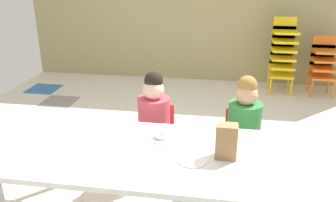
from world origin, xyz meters
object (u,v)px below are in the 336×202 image
kid_chair_orange_stack (323,62)px  craft_table (157,158)px  kid_chair_yellow_stack (283,52)px  paper_plate_near_edge (161,138)px  seated_child_middle_seat (244,121)px  paper_plate_center_table (192,160)px  seated_child_near_camera (154,115)px  donut_powdered_on_plate (161,135)px  paper_bag_brown (226,141)px

kid_chair_orange_stack → craft_table: bearing=-120.2°
craft_table → kid_chair_yellow_stack: kid_chair_yellow_stack is taller
craft_table → kid_chair_orange_stack: bearing=59.8°
paper_plate_near_edge → seated_child_middle_seat: bearing=38.7°
seated_child_middle_seat → paper_plate_center_table: (-0.34, -0.72, 0.05)m
seated_child_near_camera → seated_child_middle_seat: same height
craft_table → donut_powdered_on_plate: donut_powdered_on_plate is taller
seated_child_middle_seat → kid_chair_yellow_stack: size_ratio=0.88×
seated_child_middle_seat → paper_bag_brown: bearing=-102.8°
kid_chair_yellow_stack → paper_plate_center_table: bearing=-107.4°
kid_chair_orange_stack → paper_bag_brown: bearing=-113.7°
seated_child_near_camera → seated_child_middle_seat: size_ratio=1.00×
craft_table → paper_plate_near_edge: bearing=91.3°
seated_child_near_camera → paper_plate_center_table: (0.38, -0.72, 0.05)m
seated_child_near_camera → kid_chair_orange_stack: size_ratio=1.15×
kid_chair_yellow_stack → seated_child_near_camera: bearing=-119.7°
craft_table → paper_plate_center_table: (0.23, -0.07, 0.05)m
craft_table → paper_bag_brown: bearing=0.1°
seated_child_middle_seat → kid_chair_yellow_stack: bearing=75.2°
craft_table → kid_chair_orange_stack: (1.74, 3.00, -0.09)m
kid_chair_orange_stack → paper_bag_brown: size_ratio=3.64×
seated_child_near_camera → paper_plate_center_table: size_ratio=5.10×
paper_plate_center_table → paper_bag_brown: bearing=20.8°
seated_child_middle_seat → kid_chair_yellow_stack: kid_chair_yellow_stack is taller
paper_plate_center_table → kid_chair_yellow_stack: bearing=72.6°
seated_child_near_camera → kid_chair_orange_stack: seated_child_near_camera is taller
kid_chair_yellow_stack → donut_powdered_on_plate: 3.06m
seated_child_near_camera → kid_chair_orange_stack: (1.89, 2.35, -0.10)m
paper_plate_near_edge → seated_child_near_camera: bearing=106.8°
seated_child_middle_seat → paper_bag_brown: 0.68m
kid_chair_orange_stack → paper_plate_center_table: kid_chair_orange_stack is taller
craft_table → paper_plate_center_table: bearing=-17.5°
craft_table → paper_bag_brown: (0.43, 0.00, 0.15)m
kid_chair_yellow_stack → paper_bag_brown: kid_chair_yellow_stack is taller
seated_child_middle_seat → paper_plate_near_edge: size_ratio=5.10×
seated_child_middle_seat → paper_bag_brown: size_ratio=4.17×
paper_plate_near_edge → donut_powdered_on_plate: size_ratio=1.74×
paper_bag_brown → paper_plate_near_edge: paper_bag_brown is taller
kid_chair_orange_stack → donut_powdered_on_plate: size_ratio=7.74×
paper_plate_near_edge → donut_powdered_on_plate: donut_powdered_on_plate is taller
seated_child_middle_seat → kid_chair_orange_stack: bearing=63.5°
craft_table → seated_child_middle_seat: seated_child_middle_seat is taller
kid_chair_orange_stack → paper_plate_center_table: size_ratio=4.44×
seated_child_near_camera → kid_chair_yellow_stack: bearing=60.3°
kid_chair_yellow_stack → paper_plate_near_edge: (-1.20, -2.81, 0.02)m
kid_chair_orange_stack → donut_powdered_on_plate: bearing=-121.9°
kid_chair_orange_stack → paper_bag_brown: (-1.32, -3.00, 0.25)m
craft_table → paper_plate_center_table: paper_plate_center_table is taller
paper_bag_brown → paper_plate_near_edge: (-0.43, 0.18, -0.11)m
craft_table → paper_plate_near_edge: (-0.00, 0.18, 0.05)m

